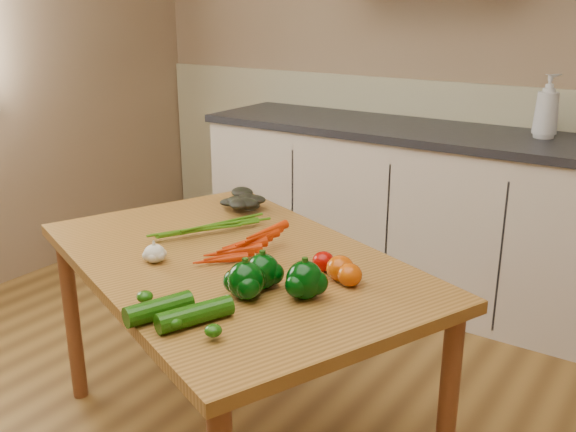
% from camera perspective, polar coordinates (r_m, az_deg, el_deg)
% --- Properties ---
extents(room, '(4.04, 5.04, 2.64)m').
position_cam_1_polar(room, '(1.58, -14.92, 8.79)').
color(room, olive).
rests_on(room, ground).
extents(counter_run, '(2.84, 0.64, 1.14)m').
position_cam_1_polar(counter_run, '(3.36, 15.51, -0.31)').
color(counter_run, beige).
rests_on(counter_run, ground).
extents(table, '(1.57, 1.31, 0.72)m').
position_cam_1_polar(table, '(2.10, -4.96, -5.68)').
color(table, '#9C682D').
rests_on(table, ground).
extents(soap_bottle_a, '(0.16, 0.16, 0.29)m').
position_cam_1_polar(soap_bottle_a, '(3.21, 22.04, 9.02)').
color(soap_bottle_a, silver).
rests_on(soap_bottle_a, counter_run).
extents(carrot_bunch, '(0.30, 0.27, 0.07)m').
position_cam_1_polar(carrot_bunch, '(2.13, -4.80, -2.11)').
color(carrot_bunch, red).
rests_on(carrot_bunch, table).
extents(leafy_greens, '(0.19, 0.17, 0.10)m').
position_cam_1_polar(leafy_greens, '(2.53, -4.49, 1.61)').
color(leafy_greens, black).
rests_on(leafy_greens, table).
extents(garlic_bulb, '(0.07, 0.07, 0.06)m').
position_cam_1_polar(garlic_bulb, '(2.06, -11.79, -3.28)').
color(garlic_bulb, silver).
rests_on(garlic_bulb, table).
extents(pepper_a, '(0.10, 0.10, 0.10)m').
position_cam_1_polar(pepper_a, '(1.84, -2.26, -4.92)').
color(pepper_a, '#023006').
rests_on(pepper_a, table).
extents(pepper_b, '(0.10, 0.10, 0.10)m').
position_cam_1_polar(pepper_b, '(1.77, 1.50, -5.71)').
color(pepper_b, '#023006').
rests_on(pepper_b, table).
extents(pepper_c, '(0.10, 0.10, 0.10)m').
position_cam_1_polar(pepper_c, '(1.77, -3.78, -5.75)').
color(pepper_c, '#023006').
rests_on(pepper_c, table).
extents(tomato_a, '(0.07, 0.07, 0.06)m').
position_cam_1_polar(tomato_a, '(1.95, 3.17, -4.05)').
color(tomato_a, '#970802').
rests_on(tomato_a, table).
extents(tomato_b, '(0.08, 0.08, 0.08)m').
position_cam_1_polar(tomato_b, '(1.89, 4.65, -4.64)').
color(tomato_b, '#C04504').
rests_on(tomato_b, table).
extents(tomato_c, '(0.07, 0.07, 0.07)m').
position_cam_1_polar(tomato_c, '(1.86, 5.50, -5.23)').
color(tomato_c, '#C04504').
rests_on(tomato_c, table).
extents(zucchini_a, '(0.13, 0.21, 0.05)m').
position_cam_1_polar(zucchini_a, '(1.66, -8.28, -8.65)').
color(zucchini_a, '#114006').
rests_on(zucchini_a, table).
extents(zucchini_b, '(0.12, 0.19, 0.06)m').
position_cam_1_polar(zucchini_b, '(1.70, -11.40, -8.09)').
color(zucchini_b, '#114006').
rests_on(zucchini_b, table).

